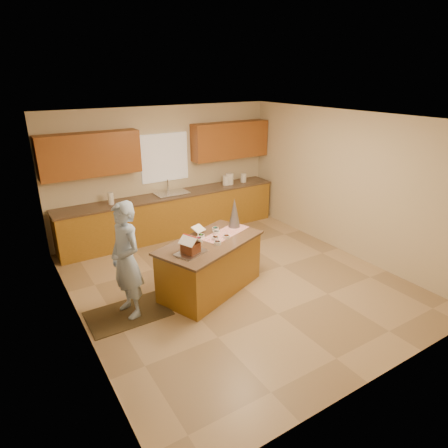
{
  "coord_description": "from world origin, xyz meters",
  "views": [
    {
      "loc": [
        -3.24,
        -4.82,
        3.3
      ],
      "look_at": [
        -0.1,
        0.2,
        1.0
      ],
      "focal_mm": 31.09,
      "sensor_mm": 36.0,
      "label": 1
    }
  ],
  "objects_px": {
    "boy": "(126,260)",
    "gingerbread_house": "(191,246)",
    "island_base": "(210,267)",
    "tinsel_tree": "(234,213)"
  },
  "relations": [
    {
      "from": "island_base",
      "to": "tinsel_tree",
      "type": "relative_size",
      "value": 3.27
    },
    {
      "from": "tinsel_tree",
      "to": "boy",
      "type": "relative_size",
      "value": 0.3
    },
    {
      "from": "boy",
      "to": "gingerbread_house",
      "type": "height_order",
      "value": "boy"
    },
    {
      "from": "island_base",
      "to": "boy",
      "type": "distance_m",
      "value": 1.41
    },
    {
      "from": "tinsel_tree",
      "to": "boy",
      "type": "bearing_deg",
      "value": -172.16
    },
    {
      "from": "tinsel_tree",
      "to": "gingerbread_house",
      "type": "bearing_deg",
      "value": -154.28
    },
    {
      "from": "island_base",
      "to": "gingerbread_house",
      "type": "relative_size",
      "value": 4.99
    },
    {
      "from": "boy",
      "to": "gingerbread_house",
      "type": "bearing_deg",
      "value": 63.34
    },
    {
      "from": "tinsel_tree",
      "to": "boy",
      "type": "height_order",
      "value": "boy"
    },
    {
      "from": "boy",
      "to": "gingerbread_house",
      "type": "distance_m",
      "value": 0.92
    }
  ]
}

